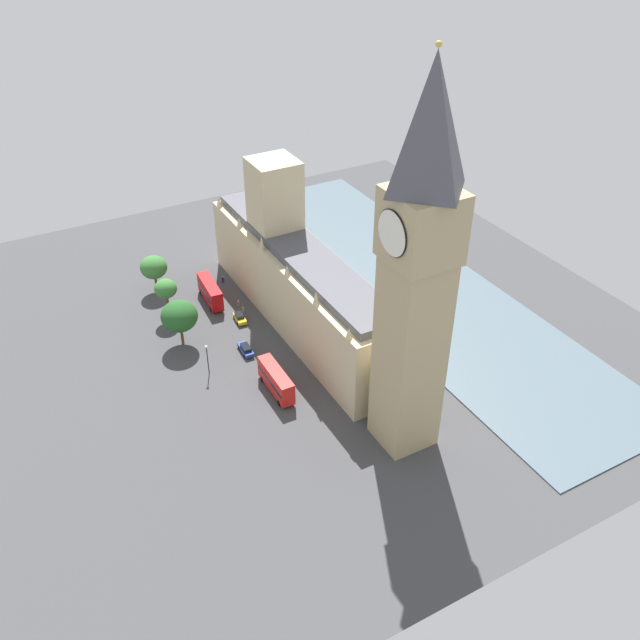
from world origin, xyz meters
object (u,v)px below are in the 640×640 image
(car_black_by_river_gate, at_px, (207,278))
(pedestrian_near_tower, at_px, (243,310))
(parliament_building, at_px, (297,278))
(street_lamp_slot_11, at_px, (207,354))
(plane_tree_corner, at_px, (154,267))
(double_decker_bus_leading, at_px, (210,291))
(car_blue_opposite_hall, at_px, (246,349))
(clock_tower, at_px, (417,268))
(pedestrian_trailing, at_px, (238,303))
(plane_tree_under_trees, at_px, (166,289))
(double_decker_bus_far_end, at_px, (276,380))
(pedestrian_midblock, at_px, (223,280))
(plane_tree_slot_10, at_px, (179,316))
(car_yellow_cab_kerbside, at_px, (240,318))

(car_black_by_river_gate, bearing_deg, pedestrian_near_tower, 97.00)
(parliament_building, distance_m, street_lamp_slot_11, 24.90)
(plane_tree_corner, bearing_deg, double_decker_bus_leading, 131.48)
(car_blue_opposite_hall, bearing_deg, car_black_by_river_gate, 86.22)
(clock_tower, distance_m, pedestrian_near_tower, 56.32)
(pedestrian_trailing, distance_m, plane_tree_under_trees, 15.73)
(double_decker_bus_far_end, bearing_deg, car_black_by_river_gate, 86.96)
(pedestrian_midblock, distance_m, street_lamp_slot_11, 32.42)
(double_decker_bus_far_end, bearing_deg, plane_tree_slot_10, 115.11)
(clock_tower, height_order, plane_tree_under_trees, clock_tower)
(car_black_by_river_gate, relative_size, car_blue_opposite_hall, 0.89)
(plane_tree_under_trees, height_order, plane_tree_slot_10, plane_tree_slot_10)
(car_black_by_river_gate, distance_m, double_decker_bus_leading, 8.68)
(double_decker_bus_far_end, distance_m, pedestrian_trailing, 29.33)
(pedestrian_midblock, height_order, plane_tree_slot_10, plane_tree_slot_10)
(pedestrian_near_tower, bearing_deg, double_decker_bus_leading, 129.33)
(car_black_by_river_gate, bearing_deg, pedestrian_midblock, 145.70)
(parliament_building, xyz_separation_m, pedestrian_midblock, (8.47, -20.36, -8.80))
(parliament_building, distance_m, clock_tower, 45.23)
(car_blue_opposite_hall, distance_m, double_decker_bus_far_end, 13.22)
(double_decker_bus_far_end, xyz_separation_m, pedestrian_midblock, (-5.67, -39.40, -1.90))
(double_decker_bus_leading, distance_m, pedestrian_trailing, 6.53)
(clock_tower, relative_size, double_decker_bus_leading, 5.83)
(pedestrian_trailing, xyz_separation_m, plane_tree_corner, (13.28, -14.23, 5.20))
(double_decker_bus_leading, bearing_deg, car_yellow_cab_kerbside, -71.70)
(pedestrian_midblock, relative_size, plane_tree_corner, 0.19)
(parliament_building, distance_m, plane_tree_under_trees, 26.76)
(plane_tree_corner, height_order, plane_tree_slot_10, plane_tree_slot_10)
(car_blue_opposite_hall, relative_size, plane_tree_corner, 0.58)
(double_decker_bus_leading, distance_m, pedestrian_midblock, 8.35)
(pedestrian_near_tower, relative_size, street_lamp_slot_11, 0.27)
(parliament_building, relative_size, street_lamp_slot_11, 9.58)
(clock_tower, bearing_deg, double_decker_bus_far_end, -56.61)
(clock_tower, height_order, car_blue_opposite_hall, clock_tower)
(double_decker_bus_far_end, height_order, plane_tree_corner, plane_tree_corner)
(car_blue_opposite_hall, height_order, street_lamp_slot_11, street_lamp_slot_11)
(pedestrian_trailing, distance_m, plane_tree_slot_10, 17.38)
(car_black_by_river_gate, height_order, pedestrian_near_tower, car_black_by_river_gate)
(plane_tree_slot_10, bearing_deg, car_blue_opposite_hall, 137.83)
(car_black_by_river_gate, relative_size, double_decker_bus_far_end, 0.41)
(pedestrian_trailing, distance_m, plane_tree_corner, 20.15)
(plane_tree_under_trees, bearing_deg, car_blue_opposite_hall, 115.47)
(parliament_building, distance_m, plane_tree_slot_10, 24.33)
(car_blue_opposite_hall, distance_m, plane_tree_corner, 31.44)
(parliament_building, height_order, street_lamp_slot_11, parliament_building)
(clock_tower, relative_size, car_black_by_river_gate, 14.39)
(pedestrian_trailing, xyz_separation_m, street_lamp_slot_11, (13.70, 18.25, 3.75))
(car_black_by_river_gate, xyz_separation_m, car_blue_opposite_hall, (3.02, 28.22, 0.00))
(car_blue_opposite_hall, height_order, double_decker_bus_far_end, double_decker_bus_far_end)
(car_black_by_river_gate, height_order, car_blue_opposite_hall, same)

